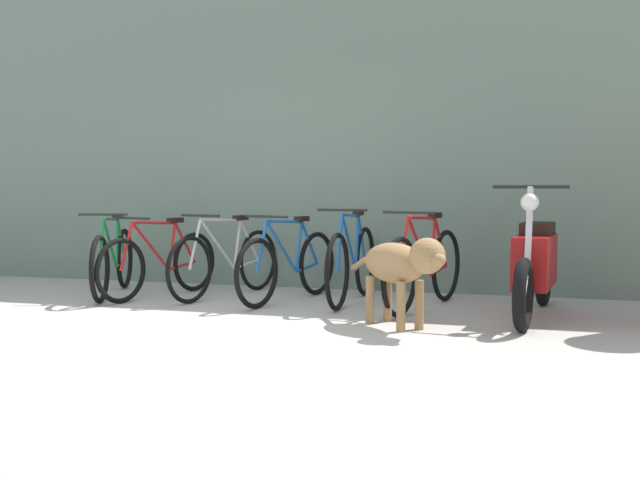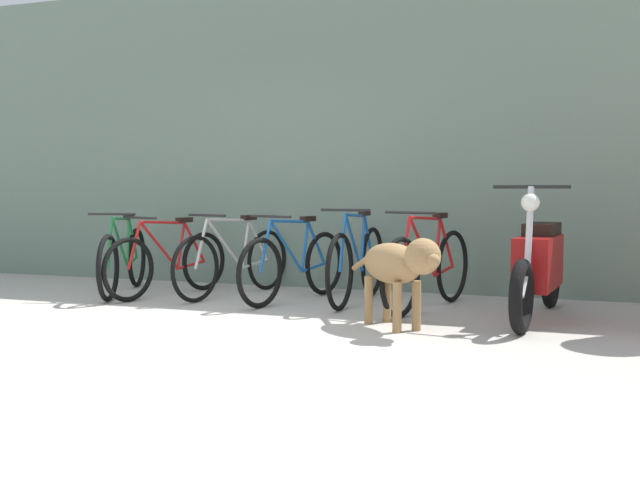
{
  "view_description": "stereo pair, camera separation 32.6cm",
  "coord_description": "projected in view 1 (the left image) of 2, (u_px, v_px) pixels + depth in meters",
  "views": [
    {
      "loc": [
        2.6,
        -4.84,
        1.07
      ],
      "look_at": [
        0.87,
        1.02,
        0.65
      ],
      "focal_mm": 42.0,
      "sensor_mm": 36.0,
      "label": 1
    },
    {
      "loc": [
        2.91,
        -4.74,
        1.07
      ],
      "look_at": [
        0.87,
        1.02,
        0.65
      ],
      "focal_mm": 42.0,
      "sensor_mm": 36.0,
      "label": 2
    }
  ],
  "objects": [
    {
      "name": "bicycle_1",
      "position": [
        160.0,
        264.0,
        7.37
      ],
      "size": [
        0.57,
        1.57,
        0.8
      ],
      "rotation": [
        0.0,
        0.0,
        -1.85
      ],
      "color": "black",
      "rests_on": "ground"
    },
    {
      "name": "shop_wall_back",
      "position": [
        291.0,
        134.0,
        8.1
      ],
      "size": [
        9.72,
        0.2,
        3.31
      ],
      "color": "slate",
      "rests_on": "ground"
    },
    {
      "name": "bicycle_0",
      "position": [
        113.0,
        261.0,
        7.5
      ],
      "size": [
        0.64,
        1.63,
        0.84
      ],
      "rotation": [
        0.0,
        0.0,
        -1.24
      ],
      "color": "black",
      "rests_on": "ground"
    },
    {
      "name": "ground_plane",
      "position": [
        165.0,
        336.0,
        5.43
      ],
      "size": [
        60.0,
        60.0,
        0.0
      ],
      "primitive_type": "plane",
      "color": "#ADA89E"
    },
    {
      "name": "bicycle_4",
      "position": [
        352.0,
        263.0,
        7.03
      ],
      "size": [
        0.46,
        1.69,
        0.89
      ],
      "rotation": [
        0.0,
        0.0,
        -1.59
      ],
      "color": "black",
      "rests_on": "ground"
    },
    {
      "name": "bicycle_3",
      "position": [
        289.0,
        266.0,
        7.09
      ],
      "size": [
        0.55,
        1.62,
        0.83
      ],
      "rotation": [
        0.0,
        0.0,
        -1.83
      ],
      "color": "black",
      "rests_on": "ground"
    },
    {
      "name": "bicycle_2",
      "position": [
        226.0,
        262.0,
        7.41
      ],
      "size": [
        0.56,
        1.67,
        0.83
      ],
      "rotation": [
        0.0,
        0.0,
        -1.83
      ],
      "color": "black",
      "rests_on": "ground"
    },
    {
      "name": "motorcycle",
      "position": [
        535.0,
        265.0,
        6.18
      ],
      "size": [
        0.58,
        1.93,
        1.1
      ],
      "rotation": [
        0.0,
        0.0,
        -1.68
      ],
      "color": "black",
      "rests_on": "ground"
    },
    {
      "name": "bicycle_5",
      "position": [
        425.0,
        268.0,
        6.66
      ],
      "size": [
        0.55,
        1.7,
        0.88
      ],
      "rotation": [
        0.0,
        0.0,
        -1.81
      ],
      "color": "black",
      "rests_on": "ground"
    },
    {
      "name": "stray_dog",
      "position": [
        401.0,
        265.0,
        5.71
      ],
      "size": [
        0.93,
        0.89,
        0.72
      ],
      "rotation": [
        0.0,
        0.0,
        5.53
      ],
      "color": "#997247",
      "rests_on": "ground"
    }
  ]
}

